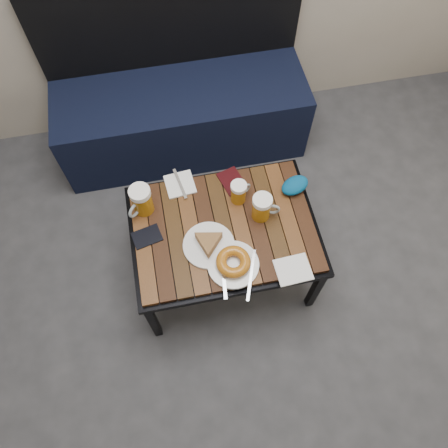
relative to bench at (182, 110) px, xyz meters
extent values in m
plane|color=#2D2D30|center=(0.12, -1.76, -0.27)|extent=(4.00, 4.00, 0.00)
cube|color=black|center=(0.00, -0.02, -0.05)|extent=(1.40, 0.50, 0.45)
cube|color=black|center=(0.00, 0.21, 0.43)|extent=(1.40, 0.05, 0.50)
cube|color=black|center=(-0.32, -1.18, -0.06)|extent=(0.04, 0.03, 0.42)
cube|color=black|center=(0.46, -1.18, -0.06)|extent=(0.04, 0.03, 0.42)
cube|color=black|center=(-0.32, -0.62, -0.06)|extent=(0.04, 0.04, 0.42)
cube|color=black|center=(0.46, -0.62, -0.06)|extent=(0.04, 0.04, 0.42)
cube|color=black|center=(0.07, -0.90, 0.16)|extent=(0.84, 0.62, 0.03)
cube|color=#39210D|center=(0.07, -0.90, 0.19)|extent=(0.80, 0.58, 0.02)
cylinder|color=#A1640D|center=(-0.27, -0.74, 0.26)|extent=(0.13, 0.13, 0.12)
cylinder|color=white|center=(-0.27, -0.74, 0.34)|extent=(0.09, 0.09, 0.03)
torus|color=#8C999E|center=(-0.30, -0.78, 0.26)|extent=(0.06, 0.06, 0.08)
cylinder|color=#A1640D|center=(0.16, -0.77, 0.25)|extent=(0.09, 0.09, 0.10)
cylinder|color=white|center=(0.16, -0.77, 0.31)|extent=(0.07, 0.07, 0.02)
torus|color=#8C999E|center=(0.20, -0.75, 0.25)|extent=(0.06, 0.04, 0.06)
cylinder|color=#A1640D|center=(0.24, -0.88, 0.26)|extent=(0.10, 0.10, 0.11)
cylinder|color=white|center=(0.24, -0.88, 0.33)|extent=(0.09, 0.09, 0.03)
torus|color=#8C999E|center=(0.29, -0.89, 0.26)|extent=(0.07, 0.03, 0.07)
cylinder|color=white|center=(-0.01, -0.98, 0.21)|extent=(0.22, 0.22, 0.01)
cylinder|color=white|center=(0.07, -1.09, 0.21)|extent=(0.22, 0.22, 0.01)
torus|color=#7F380B|center=(0.07, -1.09, 0.24)|extent=(0.15, 0.15, 0.05)
cube|color=#A5A8AD|center=(0.13, -1.15, 0.22)|extent=(0.09, 0.22, 0.00)
cube|color=#A5A8AD|center=(0.02, -1.15, 0.22)|extent=(0.03, 0.17, 0.00)
cube|color=white|center=(-0.09, -0.64, 0.20)|extent=(0.14, 0.14, 0.01)
cube|color=#A5A8AD|center=(-0.09, -0.64, 0.21)|extent=(0.05, 0.17, 0.00)
cube|color=white|center=(0.32, -1.16, 0.20)|extent=(0.15, 0.13, 0.01)
cube|color=black|center=(-0.27, -0.88, 0.20)|extent=(0.14, 0.11, 0.01)
cube|color=black|center=(0.15, -0.67, 0.20)|extent=(0.14, 0.16, 0.01)
ellipsoid|color=navy|center=(0.43, -0.77, 0.23)|extent=(0.16, 0.14, 0.06)
camera|label=1|loc=(-0.11, -1.79, 1.92)|focal=35.00mm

